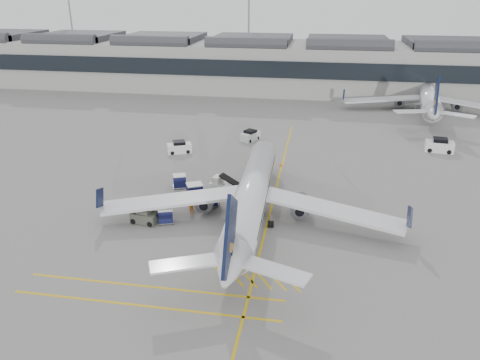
% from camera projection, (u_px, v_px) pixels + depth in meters
% --- Properties ---
extents(ground, '(220.00, 220.00, 0.00)m').
position_uv_depth(ground, '(168.00, 229.00, 48.38)').
color(ground, gray).
rests_on(ground, ground).
extents(terminal, '(200.00, 20.45, 12.40)m').
position_uv_depth(terminal, '(260.00, 64.00, 111.48)').
color(terminal, '#9E9E99').
rests_on(terminal, ground).
extents(light_masts, '(113.00, 0.60, 25.45)m').
position_uv_depth(light_masts, '(261.00, 23.00, 121.35)').
color(light_masts, slate).
rests_on(light_masts, ground).
extents(apron_markings, '(0.25, 60.00, 0.01)m').
position_uv_depth(apron_markings, '(274.00, 196.00, 55.90)').
color(apron_markings, gold).
rests_on(apron_markings, ground).
extents(airliner_main, '(32.04, 35.03, 9.31)m').
position_uv_depth(airliner_main, '(252.00, 195.00, 49.42)').
color(airliner_main, silver).
rests_on(airliner_main, ground).
extents(airliner_far, '(33.19, 36.49, 9.73)m').
position_uv_depth(airliner_far, '(429.00, 97.00, 92.40)').
color(airliner_far, silver).
rests_on(airliner_far, ground).
extents(belt_loader, '(4.99, 2.78, 1.98)m').
position_uv_depth(belt_loader, '(225.00, 185.00, 57.46)').
color(belt_loader, silver).
rests_on(belt_loader, ground).
extents(baggage_cart_a, '(1.93, 1.75, 1.68)m').
position_uv_depth(baggage_cart_a, '(166.00, 215.00, 49.24)').
color(baggage_cart_a, gray).
rests_on(baggage_cart_a, ground).
extents(baggage_cart_b, '(2.01, 1.85, 1.72)m').
position_uv_depth(baggage_cart_b, '(180.00, 181.00, 57.85)').
color(baggage_cart_b, gray).
rests_on(baggage_cart_b, ground).
extents(baggage_cart_c, '(1.77, 1.54, 1.67)m').
position_uv_depth(baggage_cart_c, '(211.00, 199.00, 53.06)').
color(baggage_cart_c, gray).
rests_on(baggage_cart_c, ground).
extents(baggage_cart_d, '(2.40, 2.25, 2.01)m').
position_uv_depth(baggage_cart_d, '(195.00, 191.00, 54.54)').
color(baggage_cart_d, gray).
rests_on(baggage_cart_d, ground).
extents(ramp_agent_a, '(0.69, 0.59, 1.61)m').
position_uv_depth(ramp_agent_a, '(218.00, 199.00, 53.24)').
color(ramp_agent_a, orange).
rests_on(ramp_agent_a, ground).
extents(ramp_agent_b, '(0.93, 0.85, 1.55)m').
position_uv_depth(ramp_agent_b, '(191.00, 206.00, 51.51)').
color(ramp_agent_b, orange).
rests_on(ramp_agent_b, ground).
extents(pushback_tug, '(2.99, 2.11, 1.54)m').
position_uv_depth(pushback_tug, '(145.00, 216.00, 49.42)').
color(pushback_tug, '#474A3F').
rests_on(pushback_tug, ground).
extents(safety_cone_nose, '(0.39, 0.39, 0.54)m').
position_uv_depth(safety_cone_nose, '(281.00, 164.00, 65.08)').
color(safety_cone_nose, '#F24C0A').
rests_on(safety_cone_nose, ground).
extents(safety_cone_engine, '(0.39, 0.39, 0.54)m').
position_uv_depth(safety_cone_engine, '(285.00, 197.00, 55.07)').
color(safety_cone_engine, '#F24C0A').
rests_on(safety_cone_engine, ground).
extents(service_van_left, '(3.94, 3.06, 1.81)m').
position_uv_depth(service_van_left, '(179.00, 147.00, 70.20)').
color(service_van_left, silver).
rests_on(service_van_left, ground).
extents(service_van_mid, '(3.03, 3.74, 1.72)m').
position_uv_depth(service_van_mid, '(250.00, 136.00, 75.83)').
color(service_van_mid, silver).
rests_on(service_van_mid, ground).
extents(service_van_right, '(4.30, 2.53, 2.09)m').
position_uv_depth(service_van_right, '(439.00, 146.00, 70.62)').
color(service_van_right, silver).
rests_on(service_van_right, ground).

